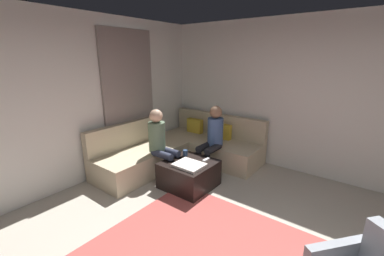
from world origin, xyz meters
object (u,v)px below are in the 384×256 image
Objects in this scene: coffee_mug at (185,153)px; sectional_couch at (181,149)px; person_on_couch_side at (161,142)px; game_remote at (206,160)px; person_on_couch_back at (212,137)px; ottoman at (189,174)px.

sectional_couch is at bearing 135.60° from coffee_mug.
person_on_couch_side is (0.15, -0.70, 0.38)m from sectional_couch.
sectional_couch is 17.00× the size of game_remote.
game_remote is 0.12× the size of person_on_couch_back.
ottoman is 0.63× the size of person_on_couch_side.
person_on_couch_back is (0.67, 0.06, 0.38)m from sectional_couch.
sectional_couch reaches higher than game_remote.
coffee_mug is 0.40m from game_remote.
person_on_couch_side reaches higher than ottoman.
game_remote is at bearing 112.69° from person_on_couch_back.
ottoman is 0.36m from game_remote.
sectional_couch reaches higher than coffee_mug.
sectional_couch reaches higher than ottoman.
coffee_mug is at bearing -44.40° from sectional_couch.
person_on_couch_back is at bearing 112.69° from game_remote.
coffee_mug is 0.44m from person_on_couch_side.
game_remote is 0.81m from person_on_couch_side.
sectional_couch is 0.98m from game_remote.
person_on_couch_back is at bearing 145.19° from person_on_couch_side.
person_on_couch_back is (0.20, 0.52, 0.19)m from coffee_mug.
ottoman is at bearing -129.29° from game_remote.
game_remote is at bearing 110.96° from person_on_couch_side.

